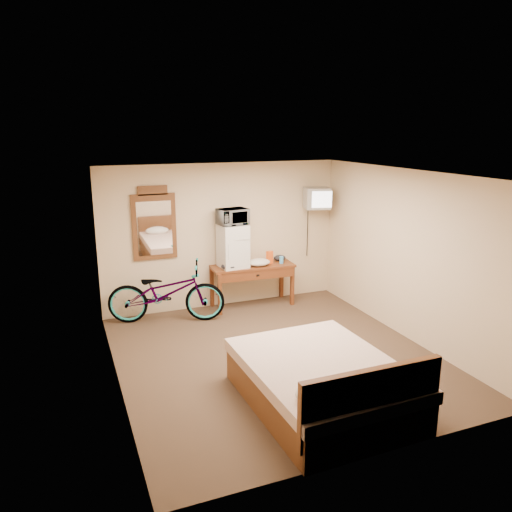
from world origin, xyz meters
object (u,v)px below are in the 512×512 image
at_px(bicycle, 166,292).
at_px(wall_mirror, 154,224).
at_px(bed, 324,383).
at_px(microwave, 233,217).
at_px(mini_fridge, 233,246).
at_px(blue_cup, 281,260).
at_px(crt_television, 317,198).
at_px(desk, 253,271).

bearing_deg(bicycle, wall_mirror, 25.24).
bearing_deg(bed, microwave, 88.11).
relative_size(mini_fridge, bed, 0.35).
relative_size(microwave, bicycle, 0.26).
distance_m(blue_cup, wall_mirror, 2.28).
xyz_separation_m(microwave, bicycle, (-1.21, -0.18, -1.13)).
height_order(crt_television, wall_mirror, wall_mirror).
relative_size(blue_cup, wall_mirror, 0.10).
bearing_deg(bicycle, blue_cup, -71.23).
xyz_separation_m(microwave, crt_television, (1.58, -0.01, 0.23)).
height_order(mini_fridge, bed, mini_fridge).
xyz_separation_m(mini_fridge, wall_mirror, (-1.27, 0.24, 0.42)).
bearing_deg(wall_mirror, desk, -9.61).
bearing_deg(crt_television, blue_cup, -172.85).
xyz_separation_m(mini_fridge, microwave, (0.00, 0.00, 0.50)).
bearing_deg(microwave, mini_fridge, -132.87).
height_order(desk, bed, bed).
distance_m(blue_cup, crt_television, 1.27).
bearing_deg(wall_mirror, microwave, -10.69).
height_order(bicycle, bed, bicycle).
height_order(wall_mirror, bicycle, wall_mirror).
relative_size(microwave, bed, 0.23).
xyz_separation_m(blue_cup, wall_mirror, (-2.13, 0.34, 0.73)).
bearing_deg(microwave, blue_cup, -15.86).
bearing_deg(bed, wall_mirror, 107.62).
height_order(desk, bicycle, bicycle).
relative_size(wall_mirror, bicycle, 0.65).
relative_size(desk, microwave, 3.01).
distance_m(bicycle, bed, 3.42).
bearing_deg(microwave, desk, -14.87).
height_order(mini_fridge, wall_mirror, wall_mirror).
distance_m(desk, microwave, 1.05).
xyz_separation_m(wall_mirror, bicycle, (0.06, -0.41, -1.05)).
bearing_deg(desk, blue_cup, -7.32).
distance_m(desk, mini_fridge, 0.60).
relative_size(desk, bicycle, 0.79).
distance_m(desk, crt_television, 1.73).
bearing_deg(crt_television, desk, -178.85).
bearing_deg(mini_fridge, microwave, 56.34).
height_order(mini_fridge, blue_cup, mini_fridge).
bearing_deg(bed, blue_cup, 73.55).
bearing_deg(wall_mirror, bicycle, -81.47).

